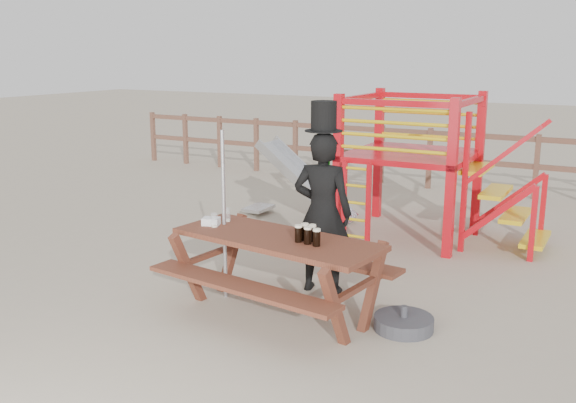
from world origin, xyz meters
The scene contains 10 objects.
ground centered at (0.00, 0.00, 0.00)m, with size 60.00×60.00×0.00m, color tan.
back_fence centered at (0.00, 7.00, 0.74)m, with size 15.09×0.09×1.20m.
playground_fort centered at (0.12, 3.58, 1.07)m, with size 4.71×1.84×2.10m.
picnic_table centered at (-0.05, 0.08, 0.53)m, with size 2.34×1.77×0.84m.
man_with_hat centered at (0.06, 0.91, 0.96)m, with size 0.73×0.55×2.15m.
metal_pole centered at (-0.78, 0.22, 0.93)m, with size 0.04×0.04×1.86m, color #B2B2B7.
parasol_base centered at (1.23, 0.33, 0.07)m, with size 0.58×0.58×0.25m.
paper_bag centered at (-0.89, 0.13, 0.88)m, with size 0.18×0.14×0.08m, color white.
stout_pints centered at (0.32, 0.04, 0.93)m, with size 0.29×0.20×0.17m.
empty_glasses centered at (-0.82, 0.20, 0.91)m, with size 0.09×0.33×0.15m.
Camera 1 is at (3.03, -5.34, 2.67)m, focal length 40.00 mm.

